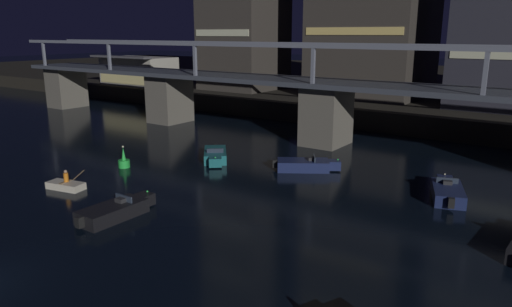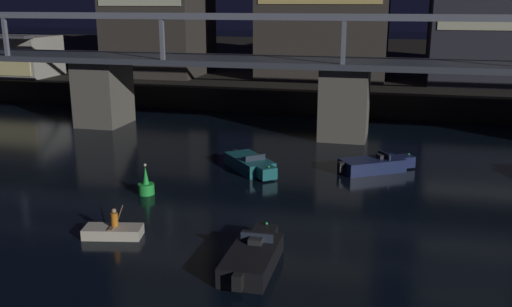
{
  "view_description": "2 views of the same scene",
  "coord_description": "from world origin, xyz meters",
  "px_view_note": "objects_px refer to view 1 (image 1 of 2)",
  "views": [
    {
      "loc": [
        19.83,
        -7.62,
        10.28
      ],
      "look_at": [
        -0.61,
        21.4,
        1.22
      ],
      "focal_mm": 33.16,
      "sensor_mm": 36.0,
      "label": 1
    },
    {
      "loc": [
        3.71,
        -11.74,
        10.33
      ],
      "look_at": [
        -3.96,
        19.39,
        1.71
      ],
      "focal_mm": 39.81,
      "sensor_mm": 36.0,
      "label": 2
    }
  ],
  "objects_px": {
    "speedboat_mid_center": "(116,210)",
    "speedboat_far_center": "(306,165)",
    "river_bridge": "(327,102)",
    "channel_buoy": "(124,162)",
    "waterfront_pavilion": "(138,71)",
    "dinghy_with_paddler": "(66,185)",
    "speedboat_far_right": "(215,155)",
    "speedboat_near_center": "(447,192)"
  },
  "relations": [
    {
      "from": "channel_buoy",
      "to": "speedboat_far_right",
      "type": "bearing_deg",
      "value": 52.19
    },
    {
      "from": "waterfront_pavilion",
      "to": "dinghy_with_paddler",
      "type": "xyz_separation_m",
      "value": [
        31.18,
        -34.04,
        -4.16
      ]
    },
    {
      "from": "river_bridge",
      "to": "channel_buoy",
      "type": "relative_size",
      "value": 50.13
    },
    {
      "from": "river_bridge",
      "to": "speedboat_far_center",
      "type": "height_order",
      "value": "river_bridge"
    },
    {
      "from": "speedboat_far_right",
      "to": "channel_buoy",
      "type": "distance_m",
      "value": 7.33
    },
    {
      "from": "channel_buoy",
      "to": "dinghy_with_paddler",
      "type": "height_order",
      "value": "channel_buoy"
    },
    {
      "from": "speedboat_far_right",
      "to": "speedboat_near_center",
      "type": "bearing_deg",
      "value": 4.55
    },
    {
      "from": "speedboat_near_center",
      "to": "speedboat_far_center",
      "type": "xyz_separation_m",
      "value": [
        -10.54,
        0.32,
        0.0
      ]
    },
    {
      "from": "waterfront_pavilion",
      "to": "channel_buoy",
      "type": "xyz_separation_m",
      "value": [
        30.16,
        -28.22,
        -3.96
      ]
    },
    {
      "from": "speedboat_mid_center",
      "to": "dinghy_with_paddler",
      "type": "xyz_separation_m",
      "value": [
        -6.88,
        1.34,
        -0.14
      ]
    },
    {
      "from": "speedboat_far_right",
      "to": "speedboat_far_center",
      "type": "bearing_deg",
      "value": 13.07
    },
    {
      "from": "river_bridge",
      "to": "speedboat_far_right",
      "type": "height_order",
      "value": "river_bridge"
    },
    {
      "from": "speedboat_far_right",
      "to": "waterfront_pavilion",
      "type": "bearing_deg",
      "value": 147.08
    },
    {
      "from": "speedboat_near_center",
      "to": "speedboat_far_right",
      "type": "relative_size",
      "value": 1.12
    },
    {
      "from": "waterfront_pavilion",
      "to": "speedboat_near_center",
      "type": "distance_m",
      "value": 56.96
    },
    {
      "from": "speedboat_near_center",
      "to": "dinghy_with_paddler",
      "type": "bearing_deg",
      "value": -148.89
    },
    {
      "from": "waterfront_pavilion",
      "to": "channel_buoy",
      "type": "distance_m",
      "value": 41.5
    },
    {
      "from": "waterfront_pavilion",
      "to": "speedboat_far_center",
      "type": "xyz_separation_m",
      "value": [
        42.26,
        -20.67,
        -4.02
      ]
    },
    {
      "from": "river_bridge",
      "to": "dinghy_with_paddler",
      "type": "bearing_deg",
      "value": -110.52
    },
    {
      "from": "speedboat_near_center",
      "to": "channel_buoy",
      "type": "height_order",
      "value": "channel_buoy"
    },
    {
      "from": "river_bridge",
      "to": "channel_buoy",
      "type": "height_order",
      "value": "river_bridge"
    },
    {
      "from": "speedboat_near_center",
      "to": "dinghy_with_paddler",
      "type": "height_order",
      "value": "dinghy_with_paddler"
    },
    {
      "from": "river_bridge",
      "to": "speedboat_mid_center",
      "type": "bearing_deg",
      "value": -93.41
    },
    {
      "from": "speedboat_mid_center",
      "to": "speedboat_far_right",
      "type": "xyz_separation_m",
      "value": [
        -3.41,
        12.94,
        0.0
      ]
    },
    {
      "from": "river_bridge",
      "to": "speedboat_mid_center",
      "type": "relative_size",
      "value": 16.99
    },
    {
      "from": "dinghy_with_paddler",
      "to": "waterfront_pavilion",
      "type": "bearing_deg",
      "value": 132.49
    },
    {
      "from": "speedboat_mid_center",
      "to": "speedboat_far_center",
      "type": "bearing_deg",
      "value": 74.09
    },
    {
      "from": "speedboat_near_center",
      "to": "speedboat_far_center",
      "type": "distance_m",
      "value": 10.55
    },
    {
      "from": "speedboat_far_center",
      "to": "dinghy_with_paddler",
      "type": "xyz_separation_m",
      "value": [
        -11.08,
        -13.37,
        -0.14
      ]
    },
    {
      "from": "speedboat_mid_center",
      "to": "speedboat_far_center",
      "type": "relative_size",
      "value": 1.08
    },
    {
      "from": "river_bridge",
      "to": "speedboat_far_right",
      "type": "bearing_deg",
      "value": -114.57
    },
    {
      "from": "speedboat_mid_center",
      "to": "speedboat_far_right",
      "type": "relative_size",
      "value": 1.13
    },
    {
      "from": "speedboat_far_center",
      "to": "channel_buoy",
      "type": "height_order",
      "value": "channel_buoy"
    },
    {
      "from": "speedboat_near_center",
      "to": "speedboat_far_right",
      "type": "bearing_deg",
      "value": -175.45
    },
    {
      "from": "channel_buoy",
      "to": "dinghy_with_paddler",
      "type": "relative_size",
      "value": 0.64
    },
    {
      "from": "speedboat_far_center",
      "to": "channel_buoy",
      "type": "bearing_deg",
      "value": -148.01
    },
    {
      "from": "speedboat_near_center",
      "to": "speedboat_mid_center",
      "type": "distance_m",
      "value": 20.6
    },
    {
      "from": "speedboat_mid_center",
      "to": "channel_buoy",
      "type": "relative_size",
      "value": 2.95
    },
    {
      "from": "river_bridge",
      "to": "dinghy_with_paddler",
      "type": "xyz_separation_m",
      "value": [
        -8.28,
        -22.12,
        -3.78
      ]
    },
    {
      "from": "speedboat_mid_center",
      "to": "speedboat_far_right",
      "type": "height_order",
      "value": "same"
    },
    {
      "from": "dinghy_with_paddler",
      "to": "speedboat_near_center",
      "type": "bearing_deg",
      "value": 31.11
    },
    {
      "from": "speedboat_mid_center",
      "to": "speedboat_far_center",
      "type": "xyz_separation_m",
      "value": [
        4.19,
        14.71,
        0.0
      ]
    }
  ]
}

